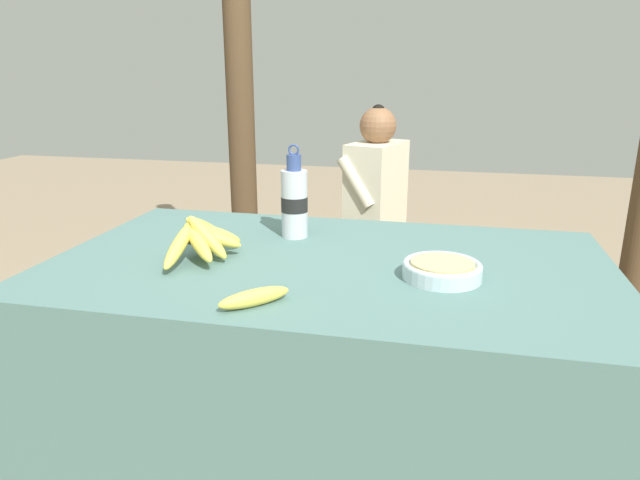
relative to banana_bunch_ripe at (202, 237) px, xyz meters
The scene contains 9 objects.
market_counter 0.57m from the banana_bunch_ripe, ahead, with size 1.49×0.88×0.78m.
banana_bunch_ripe is the anchor object (origin of this frame).
serving_bowl 0.64m from the banana_bunch_ripe, ahead, with size 0.19×0.19×0.04m.
water_bottle 0.32m from the banana_bunch_ripe, 53.80° to the left, with size 0.08×0.08×0.28m.
loose_banana_front 0.37m from the banana_bunch_ripe, 48.59° to the right, with size 0.15×0.15×0.04m.
wooden_bench 1.60m from the banana_bunch_ripe, 68.63° to the left, with size 1.61×0.32×0.41m.
seated_vendor 1.44m from the banana_bunch_ripe, 79.66° to the left, with size 0.46×0.43×1.11m.
banana_bunch_green 1.79m from the banana_bunch_ripe, 54.09° to the left, with size 0.15×0.26×0.12m.
support_post_near 1.75m from the banana_bunch_ripe, 106.45° to the left, with size 0.15×0.15×2.55m.
Camera 1 is at (0.29, -1.42, 1.27)m, focal length 32.00 mm.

